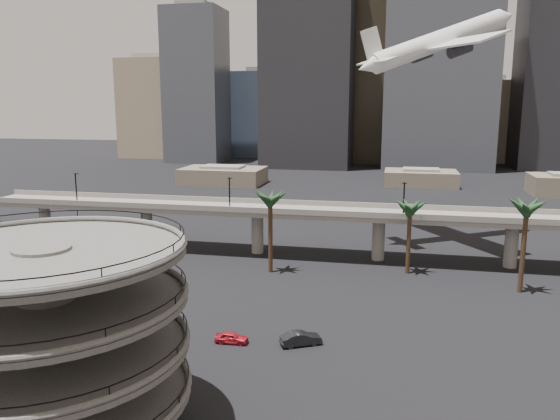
% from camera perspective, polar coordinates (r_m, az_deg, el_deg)
% --- Properties ---
extents(parking_ramp, '(22.20, 22.20, 17.35)m').
position_cam_1_polar(parking_ramp, '(47.79, -23.06, -11.06)').
color(parking_ramp, '#4F4C4A').
rests_on(parking_ramp, ground).
extents(overpass, '(130.00, 9.30, 14.70)m').
position_cam_1_polar(overpass, '(97.86, 3.87, -0.68)').
color(overpass, gray).
rests_on(overpass, ground).
extents(palm_trees, '(42.40, 10.40, 14.00)m').
position_cam_1_polar(palm_trees, '(86.00, 12.19, 0.25)').
color(palm_trees, '#452C1D').
rests_on(palm_trees, ground).
extents(low_buildings, '(135.00, 27.50, 6.80)m').
position_cam_1_polar(low_buildings, '(183.93, 9.87, 3.25)').
color(low_buildings, '#655D4A').
rests_on(low_buildings, ground).
extents(skyline, '(269.00, 86.00, 111.26)m').
position_cam_1_polar(skyline, '(257.37, 12.72, 13.73)').
color(skyline, gray).
rests_on(skyline, ground).
extents(airborne_jet, '(31.70, 30.01, 14.88)m').
position_cam_1_polar(airborne_jet, '(111.90, 16.27, 16.52)').
color(airborne_jet, white).
rests_on(airborne_jet, ground).
extents(car_a, '(3.94, 1.73, 1.32)m').
position_cam_1_polar(car_a, '(64.76, -5.08, -13.12)').
color(car_a, red).
rests_on(car_a, ground).
extents(car_b, '(5.00, 3.70, 1.57)m').
position_cam_1_polar(car_b, '(63.99, 2.20, -13.27)').
color(car_b, black).
rests_on(car_b, ground).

